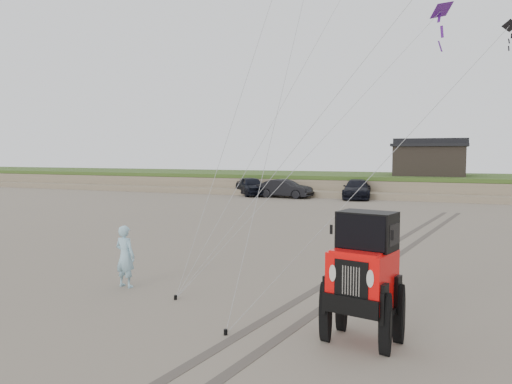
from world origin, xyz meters
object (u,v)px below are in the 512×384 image
at_px(jeep, 362,291).
at_px(man, 125,256).
at_px(cabin, 430,159).
at_px(truck_c, 357,189).
at_px(truck_b, 285,189).
at_px(truck_a, 251,186).

bearing_deg(jeep, man, 178.96).
height_order(cabin, truck_c, cabin).
bearing_deg(truck_b, man, -164.06).
bearing_deg(jeep, cabin, 103.60).
bearing_deg(truck_b, truck_a, 80.44).
xyz_separation_m(truck_a, truck_c, (9.26, 0.43, -0.05)).
bearing_deg(man, truck_c, -85.73).
xyz_separation_m(truck_b, truck_c, (5.78, 1.41, 0.01)).
bearing_deg(truck_c, cabin, 42.94).
bearing_deg(cabin, jeep, -88.97).
bearing_deg(truck_c, truck_a, 174.47).
height_order(truck_c, man, man).
bearing_deg(truck_b, truck_c, -70.14).
relative_size(cabin, truck_a, 1.32).
relative_size(cabin, truck_c, 1.19).
height_order(truck_c, jeep, jeep).
xyz_separation_m(truck_c, jeep, (5.97, -31.33, 0.26)).
distance_m(cabin, truck_c, 8.79).
height_order(cabin, truck_b, cabin).
xyz_separation_m(truck_a, man, (8.36, -29.23, 0.04)).
distance_m(truck_b, man, 28.67).
xyz_separation_m(cabin, man, (-6.20, -36.23, -2.37)).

